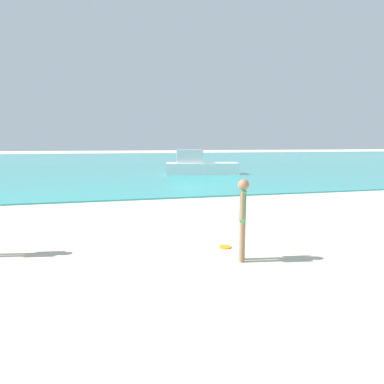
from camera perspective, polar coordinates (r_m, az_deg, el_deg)
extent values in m
cube|color=teal|center=(42.50, -11.88, 5.50)|extent=(160.00, 60.00, 0.06)
cylinder|color=#936B4C|center=(6.22, 8.89, -8.38)|extent=(0.10, 0.10, 0.75)
cylinder|color=#936B4C|center=(6.09, 8.78, -8.74)|extent=(0.10, 0.10, 0.75)
cube|color=#2DA35B|center=(5.99, 8.98, -2.52)|extent=(0.17, 0.20, 0.57)
sphere|color=#936B4C|center=(5.93, 9.07, 1.28)|extent=(0.20, 0.20, 0.20)
cylinder|color=#936B4C|center=(6.12, 9.10, -1.98)|extent=(0.08, 0.08, 0.50)
cylinder|color=#936B4C|center=(5.85, 8.87, -2.47)|extent=(0.08, 0.08, 0.50)
cylinder|color=orange|center=(6.96, 5.84, -9.60)|extent=(0.26, 0.26, 0.03)
cube|color=white|center=(22.41, 1.83, 4.16)|extent=(5.16, 2.45, 0.79)
cube|color=silver|center=(22.30, -0.45, 6.31)|extent=(1.95, 1.41, 0.89)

